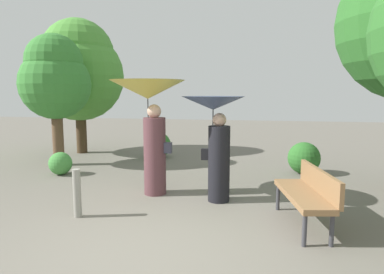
% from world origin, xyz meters
% --- Properties ---
extents(ground_plane, '(40.00, 40.00, 0.00)m').
position_xyz_m(ground_plane, '(0.00, 0.00, 0.00)').
color(ground_plane, '#6B665B').
extents(person_left, '(1.40, 1.40, 2.15)m').
position_xyz_m(person_left, '(-0.71, 2.18, 1.63)').
color(person_left, '#563338').
rests_on(person_left, ground).
extents(person_right, '(1.10, 1.10, 1.85)m').
position_xyz_m(person_right, '(0.55, 1.98, 1.30)').
color(person_right, black).
rests_on(person_right, ground).
extents(park_bench, '(0.76, 1.56, 0.83)m').
position_xyz_m(park_bench, '(2.00, 1.08, 0.51)').
color(park_bench, '#38383D').
rests_on(park_bench, ground).
extents(tree_near_left, '(2.78, 2.78, 4.19)m').
position_xyz_m(tree_near_left, '(-4.24, 6.01, 2.64)').
color(tree_near_left, '#42301E').
rests_on(tree_near_left, ground).
extents(tree_mid_left, '(1.81, 1.81, 3.42)m').
position_xyz_m(tree_mid_left, '(-3.90, 4.18, 2.30)').
color(tree_mid_left, brown).
rests_on(tree_mid_left, ground).
extents(bush_path_left, '(0.76, 0.76, 0.76)m').
position_xyz_m(bush_path_left, '(2.38, 4.39, 0.38)').
color(bush_path_left, '#2D6B28').
rests_on(bush_path_left, ground).
extents(bush_path_right, '(0.54, 0.54, 0.54)m').
position_xyz_m(bush_path_right, '(-3.25, 3.21, 0.27)').
color(bush_path_right, '#428C3D').
rests_on(bush_path_right, ground).
extents(bush_behind_bench, '(0.77, 0.77, 0.77)m').
position_xyz_m(bush_behind_bench, '(-1.60, 5.66, 0.38)').
color(bush_behind_bench, '#2D6B28').
rests_on(bush_behind_bench, ground).
extents(path_marker_post, '(0.12, 0.12, 0.76)m').
position_xyz_m(path_marker_post, '(-1.44, 0.77, 0.38)').
color(path_marker_post, gray).
rests_on(path_marker_post, ground).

